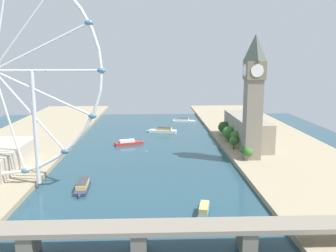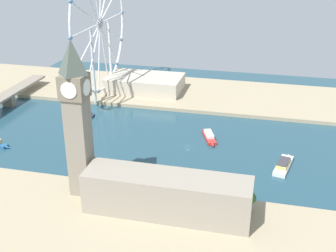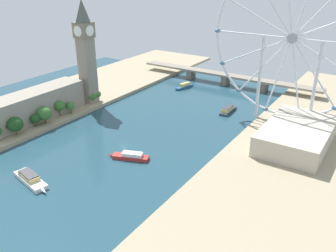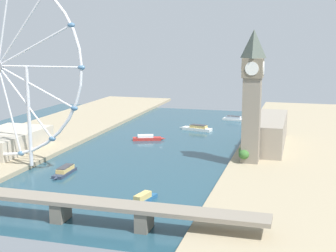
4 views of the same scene
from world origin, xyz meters
TOP-DOWN VIEW (x-y plane):
  - ground_plane at (0.00, 0.00)m, footprint 387.01×387.01m
  - riverbank_left at (-108.50, 0.00)m, footprint 90.00×520.00m
  - riverbank_right at (108.50, 0.00)m, footprint 90.00×520.00m
  - clock_tower at (-76.88, 46.28)m, footprint 14.32×14.32m
  - parliament_block at (-86.45, -5.68)m, footprint 22.00×87.91m
  - tree_row_embankment at (-72.72, -3.61)m, footprint 13.14×106.64m
  - ferris_wheel at (81.91, 95.07)m, footprint 122.90×3.20m
  - riverside_hall at (102.57, 61.73)m, footprint 41.30×69.00m
  - tour_boat_0 at (-15.29, -66.21)m, footprint 32.98×13.44m
  - tour_boat_2 at (16.11, -12.82)m, footprint 27.63×14.07m
  - tour_boat_3 at (35.46, 98.28)m, footprint 7.68×27.53m

SIDE VIEW (x-z plane):
  - ground_plane at x=0.00m, z-range 0.00..0.00m
  - riverbank_left at x=-108.50m, z-range 0.00..3.00m
  - riverbank_right at x=108.50m, z-range 0.00..3.00m
  - tour_boat_2 at x=16.11m, z-range -0.46..4.30m
  - tour_boat_3 at x=35.46m, z-range -0.40..4.60m
  - tour_boat_0 at x=-15.29m, z-range -0.58..4.97m
  - riverside_hall at x=102.57m, z-range 3.00..17.02m
  - tree_row_embankment at x=-72.72m, z-range 3.83..17.43m
  - parliament_block at x=-86.45m, z-range 3.00..25.48m
  - clock_tower at x=-76.88m, z-range 4.82..93.49m
  - ferris_wheel at x=81.91m, z-range 4.84..130.18m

